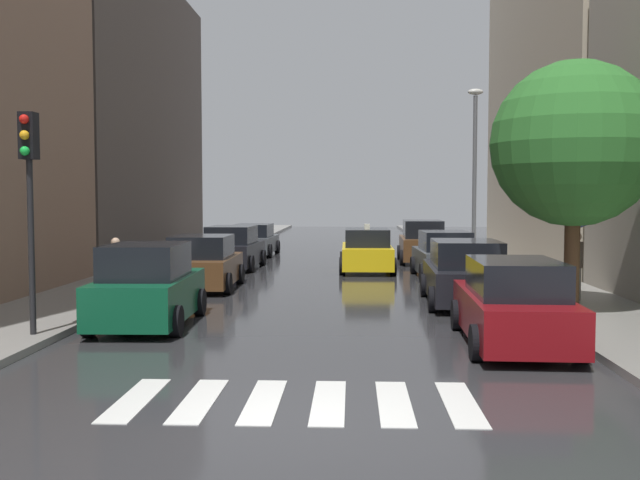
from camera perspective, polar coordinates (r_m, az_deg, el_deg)
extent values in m
cube|color=#2D2D2F|center=(32.90, 1.21, -1.55)|extent=(28.00, 72.00, 0.04)
cube|color=gray|center=(33.68, -9.92, -1.32)|extent=(3.00, 72.00, 0.15)
cube|color=gray|center=(33.38, 12.44, -1.39)|extent=(3.00, 72.00, 0.15)
cube|color=silver|center=(10.62, -14.37, -12.09)|extent=(0.45, 2.20, 0.01)
cube|color=silver|center=(10.40, -9.50, -12.37)|extent=(0.45, 2.20, 0.01)
cube|color=silver|center=(10.25, -4.46, -12.56)|extent=(0.45, 2.20, 0.01)
cube|color=silver|center=(10.19, 0.70, -12.66)|extent=(0.45, 2.20, 0.01)
cube|color=silver|center=(10.20, 5.88, -12.65)|extent=(0.45, 2.20, 0.01)
cube|color=silver|center=(10.29, 11.02, -12.55)|extent=(0.45, 2.20, 0.01)
cube|color=#564C47|center=(35.48, -17.06, 9.34)|extent=(6.00, 17.45, 13.16)
cube|color=#0C4C2D|center=(16.38, -13.38, -4.40)|extent=(1.89, 4.08, 0.90)
cube|color=black|center=(16.10, -13.59, -1.61)|extent=(1.62, 2.26, 0.74)
cylinder|color=black|center=(17.93, -15.07, -4.74)|extent=(0.24, 0.65, 0.64)
cylinder|color=black|center=(17.52, -9.47, -4.85)|extent=(0.24, 0.65, 0.64)
cylinder|color=black|center=(15.42, -17.80, -6.10)|extent=(0.24, 0.65, 0.64)
cylinder|color=black|center=(14.95, -11.31, -6.30)|extent=(0.24, 0.65, 0.64)
cube|color=brown|center=(22.54, -9.19, -2.34)|extent=(1.96, 4.10, 0.81)
cube|color=black|center=(22.27, -9.31, -0.50)|extent=(1.71, 2.27, 0.67)
cylinder|color=black|center=(24.06, -10.81, -2.63)|extent=(0.23, 0.64, 0.64)
cylinder|color=black|center=(23.73, -6.33, -2.67)|extent=(0.23, 0.64, 0.64)
cylinder|color=black|center=(21.46, -12.35, -3.37)|extent=(0.23, 0.64, 0.64)
cylinder|color=black|center=(21.09, -7.33, -3.44)|extent=(0.23, 0.64, 0.64)
cube|color=black|center=(28.72, -6.88, -1.07)|extent=(2.05, 4.36, 0.83)
cube|color=black|center=(28.46, -6.98, 0.42)|extent=(1.75, 2.42, 0.68)
cylinder|color=black|center=(30.32, -8.10, -1.36)|extent=(0.24, 0.65, 0.64)
cylinder|color=black|center=(29.96, -4.56, -1.40)|extent=(0.24, 0.65, 0.64)
cylinder|color=black|center=(27.58, -9.40, -1.85)|extent=(0.24, 0.65, 0.64)
cylinder|color=black|center=(27.18, -5.52, -1.89)|extent=(0.24, 0.65, 0.64)
cube|color=#474C51|center=(35.14, -5.24, -0.32)|extent=(2.03, 4.37, 0.74)
cube|color=black|center=(34.89, -5.31, 0.77)|extent=(1.75, 2.42, 0.61)
cylinder|color=black|center=(36.72, -6.36, -0.52)|extent=(0.24, 0.65, 0.64)
cylinder|color=black|center=(36.43, -3.39, -0.54)|extent=(0.24, 0.65, 0.64)
cylinder|color=black|center=(33.93, -7.23, -0.85)|extent=(0.24, 0.65, 0.64)
cylinder|color=black|center=(33.61, -4.02, -0.87)|extent=(0.24, 0.65, 0.64)
cube|color=maroon|center=(14.36, 14.96, -5.70)|extent=(1.89, 4.55, 0.81)
cube|color=black|center=(14.04, 15.17, -2.87)|extent=(1.62, 2.52, 0.66)
cylinder|color=black|center=(15.72, 10.77, -5.82)|extent=(0.24, 0.65, 0.64)
cylinder|color=black|center=(16.02, 17.07, -5.74)|extent=(0.24, 0.65, 0.64)
cylinder|color=black|center=(12.82, 12.28, -7.93)|extent=(0.24, 0.65, 0.64)
cylinder|color=black|center=(13.18, 19.94, -7.75)|extent=(0.24, 0.65, 0.64)
cube|color=black|center=(19.42, 11.36, -3.25)|extent=(2.02, 4.34, 0.84)
cube|color=black|center=(19.14, 11.47, -1.06)|extent=(1.73, 2.40, 0.68)
cylinder|color=black|center=(20.76, 8.26, -3.56)|extent=(0.24, 0.65, 0.64)
cylinder|color=black|center=(20.98, 13.44, -3.54)|extent=(0.24, 0.65, 0.64)
cylinder|color=black|center=(17.96, 8.91, -4.65)|extent=(0.24, 0.65, 0.64)
cylinder|color=black|center=(18.22, 14.88, -4.61)|extent=(0.24, 0.65, 0.64)
cube|color=#474C51|center=(25.55, 9.76, -1.68)|extent=(1.91, 4.14, 0.81)
cube|color=black|center=(25.29, 9.84, -0.06)|extent=(1.64, 2.30, 0.66)
cylinder|color=black|center=(26.78, 7.41, -1.98)|extent=(0.24, 0.65, 0.64)
cylinder|color=black|center=(27.05, 11.18, -1.97)|extent=(0.24, 0.65, 0.64)
cylinder|color=black|center=(24.12, 8.14, -2.59)|extent=(0.24, 0.65, 0.64)
cylinder|color=black|center=(24.41, 12.32, -2.56)|extent=(0.24, 0.65, 0.64)
cube|color=brown|center=(31.54, 8.08, -0.61)|extent=(1.93, 4.42, 0.91)
cube|color=black|center=(31.28, 8.12, 0.87)|extent=(1.67, 2.44, 0.74)
cylinder|color=black|center=(32.95, 6.31, -0.97)|extent=(0.24, 0.65, 0.64)
cylinder|color=black|center=(33.08, 9.47, -0.98)|extent=(0.24, 0.65, 0.64)
cylinder|color=black|center=(30.08, 6.53, -1.39)|extent=(0.24, 0.65, 0.64)
cylinder|color=black|center=(30.21, 10.00, -1.40)|extent=(0.24, 0.65, 0.64)
cube|color=yellow|center=(27.61, 3.71, -1.27)|extent=(1.88, 4.35, 0.80)
cube|color=black|center=(27.34, 3.73, 0.21)|extent=(1.64, 2.39, 0.65)
cube|color=#F2EDCC|center=(27.32, 3.73, 1.08)|extent=(0.20, 0.36, 0.18)
cylinder|color=black|center=(29.05, 1.81, -1.54)|extent=(0.22, 0.64, 0.64)
cylinder|color=black|center=(29.09, 5.46, -1.54)|extent=(0.22, 0.64, 0.64)
cylinder|color=black|center=(26.20, 1.77, -2.08)|extent=(0.22, 0.64, 0.64)
cylinder|color=black|center=(26.25, 5.81, -2.08)|extent=(0.22, 0.64, 0.64)
cylinder|color=gray|center=(20.12, -15.80, -3.27)|extent=(0.28, 0.28, 0.76)
cylinder|color=brown|center=(20.05, -15.83, -1.35)|extent=(0.36, 0.36, 0.60)
sphere|color=tan|center=(20.02, -15.85, -0.15)|extent=(0.24, 0.24, 0.24)
cylinder|color=gray|center=(19.86, 19.51, -3.29)|extent=(0.28, 0.28, 0.85)
cylinder|color=brown|center=(19.79, 19.55, -1.11)|extent=(0.36, 0.36, 0.67)
sphere|color=tan|center=(19.76, 19.58, 0.24)|extent=(0.26, 0.26, 0.26)
cone|color=navy|center=(19.75, 19.60, 1.10)|extent=(1.01, 1.01, 0.20)
cylinder|color=#333338|center=(19.77, 19.57, -0.01)|extent=(0.02, 0.02, 0.76)
cylinder|color=#513823|center=(18.06, 19.25, -1.67)|extent=(0.36, 0.36, 2.27)
sphere|color=#2B6A29|center=(18.04, 19.43, 7.18)|extent=(3.89, 3.89, 3.89)
cylinder|color=black|center=(15.06, -21.83, -0.55)|extent=(0.12, 0.12, 3.40)
cube|color=black|center=(15.07, -22.01, 7.63)|extent=(0.30, 0.30, 0.90)
sphere|color=red|center=(14.94, -22.33, 8.82)|extent=(0.18, 0.18, 0.18)
sphere|color=#F2A519|center=(14.91, -22.30, 7.68)|extent=(0.18, 0.18, 0.18)
sphere|color=green|center=(14.89, -22.28, 6.53)|extent=(0.18, 0.18, 0.18)
cylinder|color=#595B60|center=(28.97, 12.09, 4.58)|extent=(0.16, 0.16, 6.61)
ellipsoid|color=beige|center=(29.25, 12.18, 11.37)|extent=(0.60, 0.28, 0.24)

